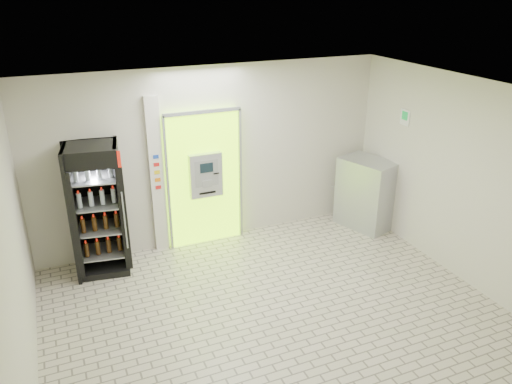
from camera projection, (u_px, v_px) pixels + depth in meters
ground at (275, 315)px, 6.79m from camera, size 6.00×6.00×0.00m
room_shell at (277, 190)px, 6.08m from camera, size 6.00×6.00×6.00m
atm_assembly at (204, 178)px, 8.31m from camera, size 1.30×0.24×2.33m
pillar at (157, 176)px, 8.01m from camera, size 0.22×0.11×2.60m
beverage_cooler at (98, 212)px, 7.54m from camera, size 0.86×0.81×2.04m
steel_cabinet at (366, 193)px, 9.06m from camera, size 0.93×1.11×1.28m
exit_sign at (405, 117)px, 8.23m from camera, size 0.02×0.22×0.26m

